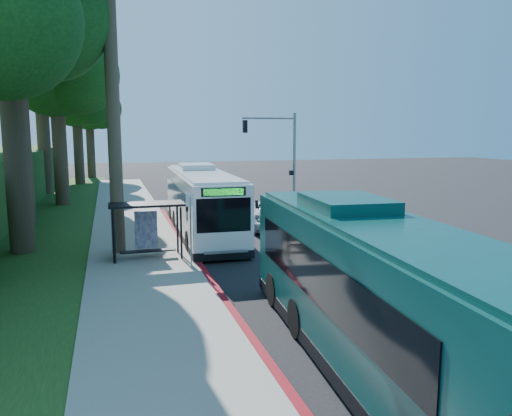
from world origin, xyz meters
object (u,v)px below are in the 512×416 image
object	(u,v)px
bus_shelter	(141,220)
white_bus	(201,201)
pickup	(275,214)
teal_bus	(378,293)

from	to	relation	value
bus_shelter	white_bus	xyz separation A→B (m)	(3.58, 4.87, 0.04)
white_bus	pickup	bearing A→B (deg)	8.95
teal_bus	pickup	distance (m)	17.89
white_bus	teal_bus	bearing A→B (deg)	-84.55
white_bus	pickup	world-z (taller)	white_bus
bus_shelter	teal_bus	bearing A→B (deg)	-68.92
pickup	white_bus	bearing A→B (deg)	-155.29
teal_bus	pickup	xyz separation A→B (m)	(3.39, 17.53, -1.08)
teal_bus	bus_shelter	bearing A→B (deg)	115.18
white_bus	teal_bus	distance (m)	17.00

